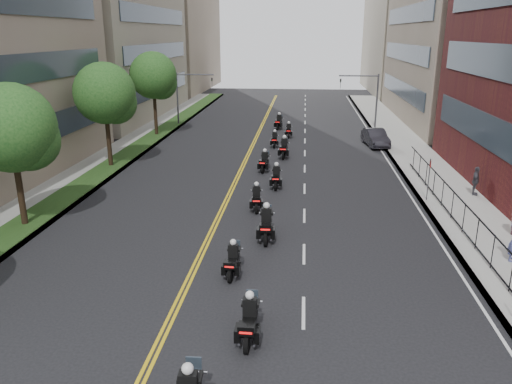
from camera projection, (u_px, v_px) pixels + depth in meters
The scene contains 21 objects.
sidewalk_right at pixel (427, 171), 36.05m from camera, with size 4.00×90.00×0.15m, color gray.
sidewalk_left at pixel (106, 163), 38.22m from camera, with size 4.00×90.00×0.15m, color gray.
grass_strip at pixel (116, 162), 38.12m from camera, with size 2.00×90.00×0.04m, color #203A15.
building_right_far at pixel (420, 11), 81.52m from camera, with size 15.00×28.00×26.00m, color gray.
building_left_far at pixel (160, 12), 85.44m from camera, with size 16.00×28.00×26.00m, color gray.
iron_fence at pixel (470, 225), 23.57m from camera, with size 0.05×28.00×1.50m.
street_trees at pixel (74, 109), 30.53m from camera, with size 4.40×38.40×7.98m.
traffic_signal_right at pixel (368, 93), 51.29m from camera, with size 4.09×0.20×5.60m.
traffic_signal_left at pixel (186, 91), 53.02m from camera, with size 4.09×0.20×5.60m.
motorcycle_1 at pixel (249, 321), 16.15m from camera, with size 0.53×2.29×1.69m.
motorcycle_2 at pixel (233, 261), 20.52m from camera, with size 0.49×2.09×1.54m.
motorcycle_3 at pixel (266, 225), 24.01m from camera, with size 0.59×2.51×1.85m.
motorcycle_4 at pixel (256, 199), 28.16m from camera, with size 0.58×2.18×1.61m.
motorcycle_5 at pixel (276, 178), 32.18m from camera, with size 0.52×2.25×1.66m.
motorcycle_6 at pixel (264, 162), 36.03m from camera, with size 0.62×2.23×1.64m.
motorcycle_7 at pixel (284, 149), 39.91m from camera, with size 0.62×2.47×1.83m.
motorcycle_8 at pixel (275, 140), 43.77m from camera, with size 0.47×2.06×1.53m.
motorcycle_9 at pixel (289, 131), 47.76m from camera, with size 0.48×2.08×1.54m.
motorcycle_10 at pixel (279, 122), 51.93m from camera, with size 0.70×2.34×1.73m.
parked_sedan at pixel (375, 138), 44.11m from camera, with size 1.58×4.53×1.49m, color black.
pedestrian_c at pixel (476, 181), 30.17m from camera, with size 1.03×0.43×1.76m, color #424149.
Camera 1 is at (2.99, -10.83, 9.58)m, focal length 35.00 mm.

